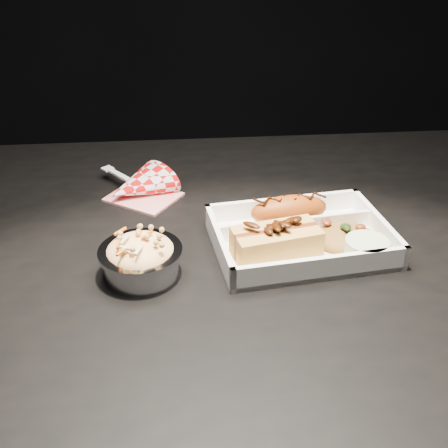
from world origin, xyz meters
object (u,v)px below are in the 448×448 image
Objects in this scene: fried_pastry at (289,210)px; foil_coleslaw_cup at (141,256)px; napkin_fork at (137,187)px; dining_table at (235,284)px; food_tray at (300,240)px; hotdog at (276,240)px.

foil_coleslaw_cup reaches higher than fried_pastry.
dining_table is at bearing 7.70° from napkin_fork.
food_tray is at bearing -82.98° from fried_pastry.
foil_coleslaw_cup is (-0.22, -0.11, -0.00)m from fried_pastry.
foil_coleslaw_cup is (-0.23, -0.05, 0.02)m from food_tray.
dining_table is 9.23× the size of hotdog.
food_tray is 2.08× the size of hotdog.
fried_pastry is 0.27m from napkin_fork.
foil_coleslaw_cup reaches higher than food_tray.
fried_pastry is 0.25m from foil_coleslaw_cup.
hotdog is 1.15× the size of foil_coleslaw_cup.
food_tray is 0.31m from napkin_fork.
food_tray is 2.40× the size of foil_coleslaw_cup.
fried_pastry is (-0.01, 0.05, 0.02)m from food_tray.
food_tray is 2.24× the size of fried_pastry.
napkin_fork reaches higher than fried_pastry.
dining_table is 0.24m from napkin_fork.
food_tray is 0.24m from foil_coleslaw_cup.
hotdog is at bearing 6.14° from foil_coleslaw_cup.
hotdog is at bearing 4.61° from napkin_fork.
dining_table is 4.44× the size of food_tray.
napkin_fork is (-0.24, 0.18, 0.01)m from food_tray.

